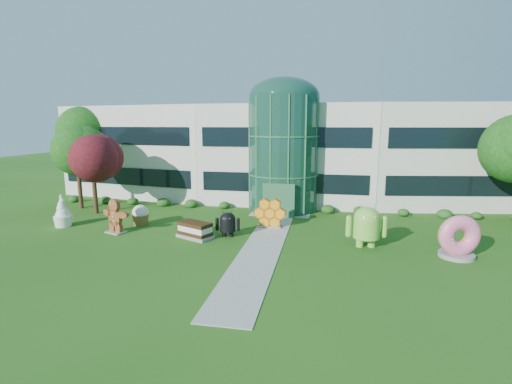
% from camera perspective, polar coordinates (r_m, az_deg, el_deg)
% --- Properties ---
extents(ground, '(140.00, 140.00, 0.00)m').
position_cam_1_polar(ground, '(21.93, 0.43, -9.62)').
color(ground, '#215114').
rests_on(ground, ground).
extents(building, '(46.00, 15.00, 9.30)m').
position_cam_1_polar(building, '(38.56, 5.26, 6.11)').
color(building, beige).
rests_on(building, ground).
extents(atrium, '(6.00, 6.00, 9.80)m').
position_cam_1_polar(atrium, '(32.59, 4.24, 5.78)').
color(atrium, '#194738').
rests_on(atrium, ground).
extents(walkway, '(2.40, 20.00, 0.04)m').
position_cam_1_polar(walkway, '(23.79, 1.30, -7.95)').
color(walkway, '#9E9E93').
rests_on(walkway, ground).
extents(tree_red, '(4.00, 4.00, 6.00)m').
position_cam_1_polar(tree_red, '(34.05, -23.68, 1.91)').
color(tree_red, '#3F0C14').
rests_on(tree_red, ground).
extents(trees_backdrop, '(52.00, 8.00, 8.40)m').
position_cam_1_polar(trees_backdrop, '(33.64, 4.42, 4.73)').
color(trees_backdrop, '#144411').
rests_on(trees_backdrop, ground).
extents(android_green, '(2.83, 2.07, 2.98)m').
position_cam_1_polar(android_green, '(23.85, 16.66, -4.67)').
color(android_green, '#7CC940').
rests_on(android_green, ground).
extents(android_black, '(1.86, 1.37, 1.97)m').
position_cam_1_polar(android_black, '(25.12, -4.39, -4.69)').
color(android_black, black).
rests_on(android_black, ground).
extents(donut, '(2.62, 1.66, 2.52)m').
position_cam_1_polar(donut, '(24.09, 28.66, -5.95)').
color(donut, pink).
rests_on(donut, ground).
extents(gingerbread, '(2.86, 1.87, 2.46)m').
position_cam_1_polar(gingerbread, '(27.65, -20.85, -3.42)').
color(gingerbread, brown).
rests_on(gingerbread, ground).
extents(ice_cream_sandwich, '(2.74, 2.14, 1.09)m').
position_cam_1_polar(ice_cream_sandwich, '(25.19, -9.36, -5.79)').
color(ice_cream_sandwich, '#32170B').
rests_on(ice_cream_sandwich, ground).
extents(honeycomb, '(2.50, 0.91, 1.96)m').
position_cam_1_polar(honeycomb, '(27.26, 2.16, -3.46)').
color(honeycomb, '#FFA419').
rests_on(honeycomb, ground).
extents(froyo, '(1.75, 1.75, 2.42)m').
position_cam_1_polar(froyo, '(31.01, -27.65, -2.53)').
color(froyo, white).
rests_on(froyo, ground).
extents(cupcake, '(1.57, 1.57, 1.56)m').
position_cam_1_polar(cupcake, '(29.27, -17.35, -3.38)').
color(cupcake, white).
rests_on(cupcake, ground).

